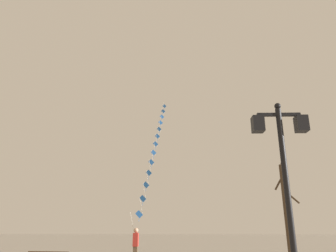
# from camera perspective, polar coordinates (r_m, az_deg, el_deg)

# --- Properties ---
(twin_lantern_lamp_post) EXTENTS (1.36, 0.28, 4.71)m
(twin_lantern_lamp_post) POSITION_cam_1_polar(r_m,az_deg,el_deg) (8.14, 20.02, -5.61)
(twin_lantern_lamp_post) COLOR black
(twin_lantern_lamp_post) RESTS_ON ground_plane
(kite_train) EXTENTS (1.55, 16.09, 15.08)m
(kite_train) POSITION_cam_1_polar(r_m,az_deg,el_deg) (26.88, -2.44, -4.07)
(kite_train) COLOR brown
(kite_train) RESTS_ON ground_plane
(kite_flyer) EXTENTS (0.25, 0.61, 1.71)m
(kite_flyer) POSITION_cam_1_polar(r_m,az_deg,el_deg) (16.02, -5.84, -20.61)
(kite_flyer) COLOR brown
(kite_flyer) RESTS_ON ground_plane
(bare_tree) EXTENTS (0.85, 1.30, 5.01)m
(bare_tree) POSITION_cam_1_polar(r_m,az_deg,el_deg) (17.69, 20.47, -13.96)
(bare_tree) COLOR #423323
(bare_tree) RESTS_ON ground_plane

